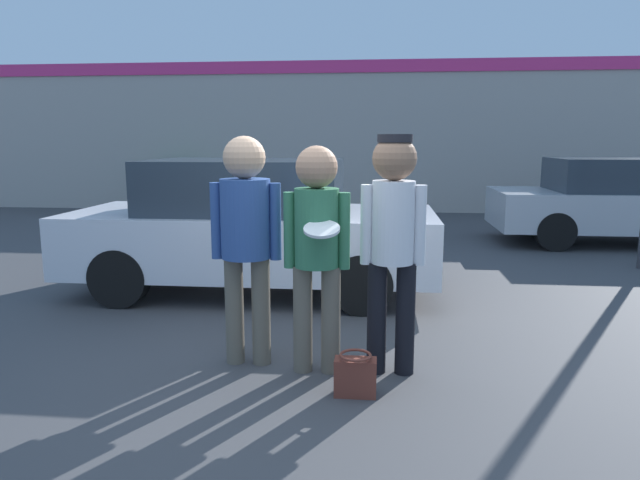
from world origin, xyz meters
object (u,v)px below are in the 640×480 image
object	(u,v)px
person_middle_with_frisbee	(317,239)
person_right	(393,231)
person_left	(246,227)
handbag	(355,375)
shrub	(175,186)
parked_car_near	(252,227)
parked_car_far	(623,201)

from	to	relation	value
person_middle_with_frisbee	person_right	distance (m)	0.58
person_left	person_right	size ratio (longest dim) A/B	0.99
person_left	handbag	xyz separation A→B (m)	(0.90, -0.53, -0.97)
person_left	shrub	size ratio (longest dim) A/B	1.34
person_middle_with_frisbee	person_left	bearing A→B (deg)	168.68
person_right	parked_car_near	size ratio (longest dim) A/B	0.43
parked_car_near	parked_car_far	size ratio (longest dim) A/B	0.96
shrub	person_middle_with_frisbee	bearing A→B (deg)	-64.27
person_right	parked_car_far	distance (m)	7.38
person_left	parked_car_far	xyz separation A→B (m)	(5.30, 6.01, -0.38)
person_left	handbag	distance (m)	1.43
shrub	parked_car_near	bearing A→B (deg)	-63.64
person_left	parked_car_near	world-z (taller)	person_left
parked_car_far	shrub	xyz separation A→B (m)	(-9.26, 3.28, -0.06)
shrub	handbag	world-z (taller)	shrub
person_middle_with_frisbee	parked_car_near	world-z (taller)	person_middle_with_frisbee
person_right	parked_car_far	size ratio (longest dim) A/B	0.42
person_middle_with_frisbee	person_right	world-z (taller)	person_right
parked_car_near	parked_car_far	xyz separation A→B (m)	(5.76, 3.78, -0.04)
person_left	person_right	distance (m)	1.16
person_left	parked_car_near	xyz separation A→B (m)	(-0.46, 2.23, -0.34)
parked_car_near	parked_car_far	world-z (taller)	parked_car_near
shrub	handbag	bearing A→B (deg)	-63.70
person_middle_with_frisbee	shrub	bearing A→B (deg)	115.73
person_right	handbag	xyz separation A→B (m)	(-0.26, -0.44, -0.98)
person_left	parked_car_far	size ratio (longest dim) A/B	0.42
person_left	person_right	xyz separation A→B (m)	(1.15, -0.09, 0.00)
handbag	person_middle_with_frisbee	bearing A→B (deg)	127.83
parked_car_far	handbag	xyz separation A→B (m)	(-4.40, -6.54, -0.60)
parked_car_near	shrub	world-z (taller)	parked_car_near
person_left	person_middle_with_frisbee	distance (m)	0.59
person_right	handbag	distance (m)	1.10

